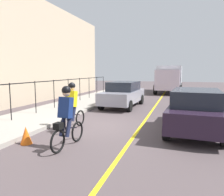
{
  "coord_description": "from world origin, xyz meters",
  "views": [
    {
      "loc": [
        -8.05,
        -3.04,
        2.24
      ],
      "look_at": [
        1.46,
        -0.07,
        1.0
      ],
      "focal_mm": 34.59,
      "sensor_mm": 36.0,
      "label": 1
    }
  ],
  "objects_px": {
    "cyclist_follow": "(66,117)",
    "traffic_cone_near": "(26,135)",
    "parked_sedan_rear": "(123,94)",
    "box_truck_background": "(169,78)",
    "cyclist_lead": "(72,106)",
    "patrol_sedan": "(195,110)"
  },
  "relations": [
    {
      "from": "cyclist_follow",
      "to": "box_truck_background",
      "type": "distance_m",
      "value": 18.22
    },
    {
      "from": "parked_sedan_rear",
      "to": "box_truck_background",
      "type": "distance_m",
      "value": 10.67
    },
    {
      "from": "cyclist_follow",
      "to": "traffic_cone_near",
      "type": "distance_m",
      "value": 1.52
    },
    {
      "from": "cyclist_lead",
      "to": "cyclist_follow",
      "type": "xyz_separation_m",
      "value": [
        -1.83,
        -0.79,
        0.0
      ]
    },
    {
      "from": "patrol_sedan",
      "to": "box_truck_background",
      "type": "bearing_deg",
      "value": 10.06
    },
    {
      "from": "cyclist_lead",
      "to": "traffic_cone_near",
      "type": "bearing_deg",
      "value": 166.67
    },
    {
      "from": "parked_sedan_rear",
      "to": "traffic_cone_near",
      "type": "xyz_separation_m",
      "value": [
        -7.78,
        1.09,
        -0.55
      ]
    },
    {
      "from": "cyclist_lead",
      "to": "parked_sedan_rear",
      "type": "height_order",
      "value": "cyclist_lead"
    },
    {
      "from": "patrol_sedan",
      "to": "traffic_cone_near",
      "type": "relative_size",
      "value": 8.29
    },
    {
      "from": "cyclist_lead",
      "to": "box_truck_background",
      "type": "bearing_deg",
      "value": -6.07
    },
    {
      "from": "box_truck_background",
      "to": "parked_sedan_rear",
      "type": "bearing_deg",
      "value": -11.55
    },
    {
      "from": "traffic_cone_near",
      "to": "parked_sedan_rear",
      "type": "bearing_deg",
      "value": -7.99
    },
    {
      "from": "parked_sedan_rear",
      "to": "cyclist_lead",
      "type": "bearing_deg",
      "value": -2.03
    },
    {
      "from": "box_truck_background",
      "to": "cyclist_follow",
      "type": "bearing_deg",
      "value": -5.31
    },
    {
      "from": "cyclist_follow",
      "to": "box_truck_background",
      "type": "height_order",
      "value": "box_truck_background"
    },
    {
      "from": "patrol_sedan",
      "to": "parked_sedan_rear",
      "type": "bearing_deg",
      "value": 44.15
    },
    {
      "from": "cyclist_lead",
      "to": "traffic_cone_near",
      "type": "distance_m",
      "value": 2.09
    },
    {
      "from": "cyclist_lead",
      "to": "cyclist_follow",
      "type": "bearing_deg",
      "value": -152.87
    },
    {
      "from": "parked_sedan_rear",
      "to": "box_truck_background",
      "type": "height_order",
      "value": "box_truck_background"
    },
    {
      "from": "cyclist_lead",
      "to": "parked_sedan_rear",
      "type": "relative_size",
      "value": 0.41
    },
    {
      "from": "cyclist_follow",
      "to": "parked_sedan_rear",
      "type": "bearing_deg",
      "value": 5.99
    },
    {
      "from": "parked_sedan_rear",
      "to": "box_truck_background",
      "type": "relative_size",
      "value": 0.66
    }
  ]
}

